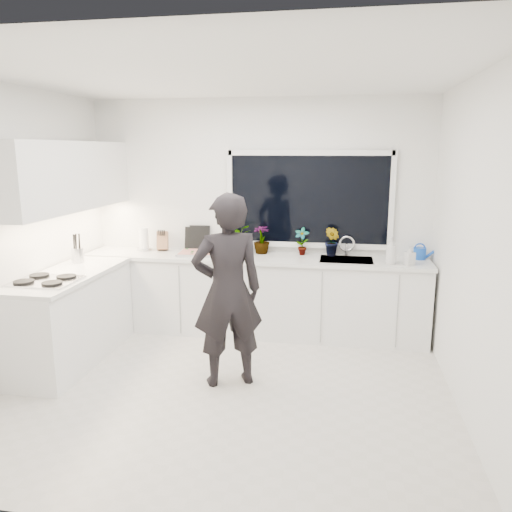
# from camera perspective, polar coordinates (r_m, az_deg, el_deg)

# --- Properties ---
(floor) EXTENTS (4.00, 3.50, 0.02)m
(floor) POSITION_cam_1_polar(r_m,az_deg,el_deg) (4.68, -3.56, -14.97)
(floor) COLOR beige
(floor) RESTS_ON ground
(wall_back) EXTENTS (4.00, 0.02, 2.70)m
(wall_back) POSITION_cam_1_polar(r_m,az_deg,el_deg) (5.94, 0.23, 4.67)
(wall_back) COLOR white
(wall_back) RESTS_ON ground
(wall_left) EXTENTS (0.02, 3.50, 2.70)m
(wall_left) POSITION_cam_1_polar(r_m,az_deg,el_deg) (5.10, -26.32, 2.18)
(wall_left) COLOR white
(wall_left) RESTS_ON ground
(wall_right) EXTENTS (0.02, 3.50, 2.70)m
(wall_right) POSITION_cam_1_polar(r_m,az_deg,el_deg) (4.24, 23.61, 0.65)
(wall_right) COLOR white
(wall_right) RESTS_ON ground
(ceiling) EXTENTS (4.00, 3.50, 0.02)m
(ceiling) POSITION_cam_1_polar(r_m,az_deg,el_deg) (4.21, -4.07, 20.15)
(ceiling) COLOR white
(ceiling) RESTS_ON wall_back
(window) EXTENTS (1.80, 0.02, 1.00)m
(window) POSITION_cam_1_polar(r_m,az_deg,el_deg) (5.81, 6.05, 6.42)
(window) COLOR black
(window) RESTS_ON wall_back
(base_cabinets_back) EXTENTS (3.92, 0.58, 0.88)m
(base_cabinets_back) POSITION_cam_1_polar(r_m,az_deg,el_deg) (5.83, -0.29, -4.62)
(base_cabinets_back) COLOR white
(base_cabinets_back) RESTS_ON floor
(base_cabinets_left) EXTENTS (0.58, 1.60, 0.88)m
(base_cabinets_left) POSITION_cam_1_polar(r_m,az_deg,el_deg) (5.41, -20.31, -6.75)
(base_cabinets_left) COLOR white
(base_cabinets_left) RESTS_ON floor
(countertop_back) EXTENTS (3.94, 0.62, 0.04)m
(countertop_back) POSITION_cam_1_polar(r_m,az_deg,el_deg) (5.71, -0.31, -0.22)
(countertop_back) COLOR silver
(countertop_back) RESTS_ON base_cabinets_back
(countertop_left) EXTENTS (0.62, 1.60, 0.04)m
(countertop_left) POSITION_cam_1_polar(r_m,az_deg,el_deg) (5.29, -20.67, -2.02)
(countertop_left) COLOR silver
(countertop_left) RESTS_ON base_cabinets_left
(upper_cabinets) EXTENTS (0.34, 2.10, 0.70)m
(upper_cabinets) POSITION_cam_1_polar(r_m,az_deg,el_deg) (5.51, -20.65, 8.55)
(upper_cabinets) COLOR white
(upper_cabinets) RESTS_ON wall_left
(sink) EXTENTS (0.58, 0.42, 0.14)m
(sink) POSITION_cam_1_polar(r_m,az_deg,el_deg) (5.64, 10.27, -0.89)
(sink) COLOR silver
(sink) RESTS_ON countertop_back
(faucet) EXTENTS (0.03, 0.03, 0.22)m
(faucet) POSITION_cam_1_polar(r_m,az_deg,el_deg) (5.80, 10.32, 1.09)
(faucet) COLOR silver
(faucet) RESTS_ON countertop_back
(stovetop) EXTENTS (0.56, 0.48, 0.03)m
(stovetop) POSITION_cam_1_polar(r_m,az_deg,el_deg) (5.00, -22.91, -2.56)
(stovetop) COLOR black
(stovetop) RESTS_ON countertop_left
(person) EXTENTS (0.76, 0.65, 1.76)m
(person) POSITION_cam_1_polar(r_m,az_deg,el_deg) (4.47, -3.27, -4.01)
(person) COLOR black
(person) RESTS_ON floor
(pizza_tray) EXTENTS (0.51, 0.39, 0.03)m
(pizza_tray) POSITION_cam_1_polar(r_m,az_deg,el_deg) (5.83, -6.46, 0.30)
(pizza_tray) COLOR #B0B0B4
(pizza_tray) RESTS_ON countertop_back
(pizza) EXTENTS (0.46, 0.35, 0.01)m
(pizza) POSITION_cam_1_polar(r_m,az_deg,el_deg) (5.82, -6.47, 0.47)
(pizza) COLOR red
(pizza) RESTS_ON pizza_tray
(watering_can) EXTENTS (0.17, 0.17, 0.13)m
(watering_can) POSITION_cam_1_polar(r_m,az_deg,el_deg) (5.83, 18.18, 0.28)
(watering_can) COLOR blue
(watering_can) RESTS_ON countertop_back
(paper_towel_roll) EXTENTS (0.12, 0.12, 0.26)m
(paper_towel_roll) POSITION_cam_1_polar(r_m,az_deg,el_deg) (6.17, -12.69, 1.83)
(paper_towel_roll) COLOR white
(paper_towel_roll) RESTS_ON countertop_back
(knife_block) EXTENTS (0.15, 0.13, 0.22)m
(knife_block) POSITION_cam_1_polar(r_m,az_deg,el_deg) (6.13, -10.63, 1.66)
(knife_block) COLOR #936A44
(knife_block) RESTS_ON countertop_back
(utensil_crock) EXTENTS (0.15, 0.15, 0.16)m
(utensil_crock) POSITION_cam_1_polar(r_m,az_deg,el_deg) (5.71, -19.69, 0.09)
(utensil_crock) COLOR #B0AFB4
(utensil_crock) RESTS_ON countertop_left
(picture_frame_large) EXTENTS (0.22, 0.03, 0.28)m
(picture_frame_large) POSITION_cam_1_polar(r_m,az_deg,el_deg) (6.10, -7.12, 2.01)
(picture_frame_large) COLOR black
(picture_frame_large) RESTS_ON countertop_back
(picture_frame_small) EXTENTS (0.25, 0.04, 0.30)m
(picture_frame_small) POSITION_cam_1_polar(r_m,az_deg,el_deg) (6.08, -6.46, 2.09)
(picture_frame_small) COLOR black
(picture_frame_small) RESTS_ON countertop_back
(herb_plants) EXTENTS (1.39, 0.33, 0.34)m
(herb_plants) POSITION_cam_1_polar(r_m,az_deg,el_deg) (5.82, 1.14, 1.90)
(herb_plants) COLOR #26662D
(herb_plants) RESTS_ON countertop_back
(soap_bottles) EXTENTS (0.32, 0.13, 0.29)m
(soap_bottles) POSITION_cam_1_polar(r_m,az_deg,el_deg) (5.48, 15.83, 0.42)
(soap_bottles) COLOR #D8BF66
(soap_bottles) RESTS_ON countertop_back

